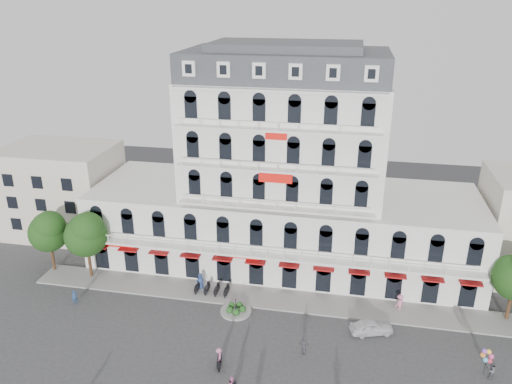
% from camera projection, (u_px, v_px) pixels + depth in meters
% --- Properties ---
extents(ground, '(120.00, 120.00, 0.00)m').
position_uv_depth(ground, '(253.00, 354.00, 45.36)').
color(ground, '#38383A').
rests_on(ground, ground).
extents(sidewalk, '(53.00, 4.00, 0.16)m').
position_uv_depth(sidewalk, '(270.00, 298.00, 53.53)').
color(sidewalk, gray).
rests_on(sidewalk, ground).
extents(main_building, '(45.00, 15.00, 25.80)m').
position_uv_depth(main_building, '(283.00, 183.00, 58.05)').
color(main_building, silver).
rests_on(main_building, ground).
extents(flank_building_west, '(14.00, 10.00, 12.00)m').
position_uv_depth(flank_building_west, '(63.00, 190.00, 66.70)').
color(flank_building_west, beige).
rests_on(flank_building_west, ground).
extents(traffic_island, '(3.20, 3.20, 1.60)m').
position_uv_depth(traffic_island, '(236.00, 310.00, 51.27)').
color(traffic_island, gray).
rests_on(traffic_island, ground).
extents(parked_scooter_row, '(4.40, 1.80, 1.10)m').
position_uv_depth(parked_scooter_row, '(212.00, 294.00, 54.51)').
color(parked_scooter_row, black).
rests_on(parked_scooter_row, ground).
extents(tree_west_outer, '(4.50, 4.48, 7.76)m').
position_uv_depth(tree_west_outer, '(48.00, 230.00, 57.09)').
color(tree_west_outer, '#382314').
rests_on(tree_west_outer, ground).
extents(tree_west_inner, '(4.76, 4.76, 8.25)m').
position_uv_depth(tree_west_inner, '(86.00, 233.00, 55.62)').
color(tree_west_inner, '#382314').
rests_on(tree_west_inner, ground).
extents(parked_car, '(4.44, 2.83, 1.41)m').
position_uv_depth(parked_car, '(372.00, 327.00, 47.97)').
color(parked_car, silver).
rests_on(parked_car, ground).
extents(rider_center, '(0.72, 1.69, 1.97)m').
position_uv_depth(rider_center, '(219.00, 358.00, 43.48)').
color(rider_center, black).
rests_on(rider_center, ground).
extents(pedestrian_left, '(0.98, 0.67, 1.92)m').
position_uv_depth(pedestrian_left, '(200.00, 281.00, 55.06)').
color(pedestrian_left, navy).
rests_on(pedestrian_left, ground).
extents(pedestrian_mid, '(1.10, 0.52, 1.82)m').
position_uv_depth(pedestrian_mid, '(304.00, 346.00, 45.07)').
color(pedestrian_mid, '#56585E').
rests_on(pedestrian_mid, ground).
extents(pedestrian_right, '(1.36, 1.35, 1.89)m').
position_uv_depth(pedestrian_right, '(400.00, 303.00, 51.26)').
color(pedestrian_right, pink).
rests_on(pedestrian_right, ground).
extents(pedestrian_far, '(0.71, 0.67, 1.62)m').
position_uv_depth(pedestrian_far, '(75.00, 297.00, 52.45)').
color(pedestrian_far, navy).
rests_on(pedestrian_far, ground).
extents(balloon_vendor, '(1.46, 1.36, 2.45)m').
position_uv_depth(balloon_vendor, '(489.00, 365.00, 42.26)').
color(balloon_vendor, '#595961').
rests_on(balloon_vendor, ground).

